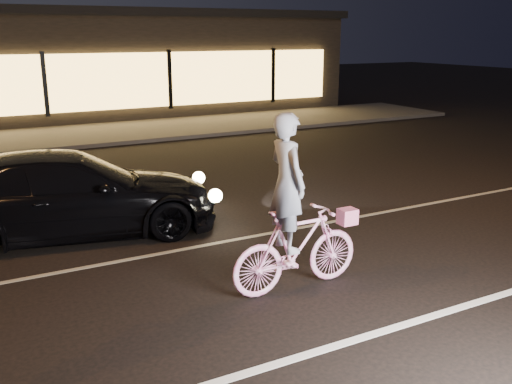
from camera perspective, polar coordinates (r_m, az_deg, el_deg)
ground at (r=7.46m, az=-1.57°, el=-10.72°), size 90.00×90.00×0.00m
lane_stripe_near at (r=6.32m, az=4.82°, el=-15.99°), size 60.00×0.12×0.01m
lane_stripe_far at (r=9.14m, az=-7.25°, el=-5.70°), size 60.00×0.10×0.01m
sidewalk at (r=19.49m, az=-19.13°, el=5.20°), size 30.00×4.00×0.12m
storefront at (r=25.15m, az=-21.92°, el=11.93°), size 25.40×8.42×4.20m
cyclist at (r=7.44m, az=3.85°, el=-3.73°), size 1.89×0.65×2.38m
sedan at (r=10.02m, az=-18.11°, el=-0.20°), size 5.16×2.82×1.42m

